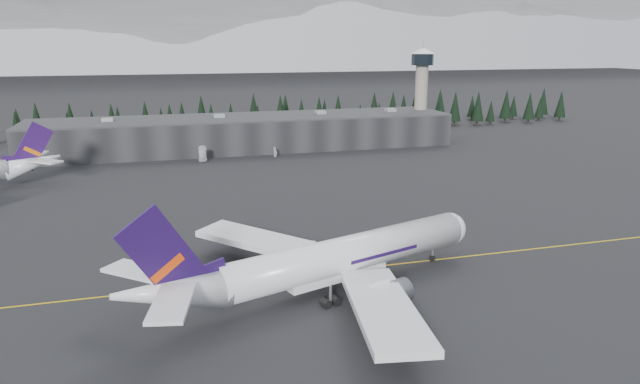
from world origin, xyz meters
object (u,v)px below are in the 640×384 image
object	(u,v)px
jet_main	(321,262)
gse_vehicle_b	(275,155)
terminal	(246,133)
gse_vehicle_a	(203,160)
control_tower	(422,84)

from	to	relation	value
jet_main	gse_vehicle_b	size ratio (longest dim) A/B	16.98
terminal	gse_vehicle_b	world-z (taller)	terminal
jet_main	gse_vehicle_a	world-z (taller)	jet_main
terminal	jet_main	xyz separation A→B (m)	(-8.44, -135.34, -0.79)
jet_main	gse_vehicle_b	xyz separation A→B (m)	(15.96, 115.72, -4.86)
gse_vehicle_a	gse_vehicle_b	size ratio (longest dim) A/B	1.52
gse_vehicle_a	gse_vehicle_b	bearing A→B (deg)	-1.25
control_tower	gse_vehicle_a	xyz separation A→B (m)	(-93.45, -24.46, -22.60)
terminal	control_tower	distance (m)	76.98
gse_vehicle_a	jet_main	bearing A→B (deg)	-90.30
control_tower	gse_vehicle_b	world-z (taller)	control_tower
jet_main	control_tower	bearing A→B (deg)	40.66
control_tower	jet_main	distance (m)	162.54
gse_vehicle_b	terminal	bearing A→B (deg)	-161.16
control_tower	jet_main	world-z (taller)	control_tower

